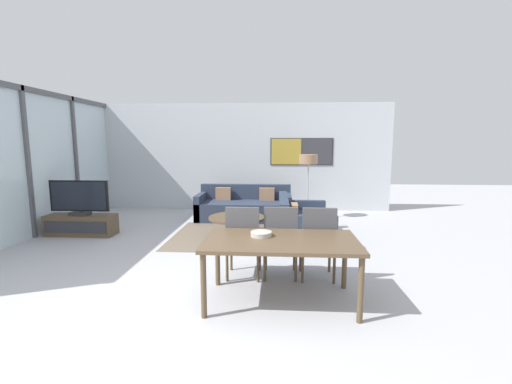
% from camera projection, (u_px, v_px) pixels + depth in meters
% --- Properties ---
extents(ground_plane, '(24.00, 24.00, 0.00)m').
position_uv_depth(ground_plane, '(162.00, 330.00, 3.28)').
color(ground_plane, '#B2B2B7').
extents(wall_back, '(8.05, 0.09, 2.80)m').
position_uv_depth(wall_back, '(238.00, 157.00, 9.05)').
color(wall_back, silver).
rests_on(wall_back, ground_plane).
extents(window_wall_left, '(0.07, 6.04, 2.80)m').
position_uv_depth(window_wall_left, '(26.00, 156.00, 6.27)').
color(window_wall_left, silver).
rests_on(window_wall_left, ground_plane).
extents(area_rug, '(2.45, 2.09, 0.01)m').
position_uv_depth(area_rug, '(237.00, 236.00, 6.58)').
color(area_rug, '#706051').
rests_on(area_rug, ground_plane).
extents(tv_console, '(1.32, 0.42, 0.40)m').
position_uv_depth(tv_console, '(81.00, 225.00, 6.63)').
color(tv_console, brown).
rests_on(tv_console, ground_plane).
extents(television, '(1.15, 0.20, 0.67)m').
position_uv_depth(television, '(79.00, 198.00, 6.56)').
color(television, '#2D2D33').
rests_on(television, tv_console).
extents(sofa_main, '(2.18, 0.95, 0.78)m').
position_uv_depth(sofa_main, '(245.00, 208.00, 8.06)').
color(sofa_main, '#2D384C').
rests_on(sofa_main, ground_plane).
extents(sofa_side, '(0.95, 1.61, 0.78)m').
position_uv_depth(sofa_side, '(300.00, 225.00, 6.39)').
color(sofa_side, '#2D384C').
rests_on(sofa_side, ground_plane).
extents(coffee_table, '(1.07, 1.07, 0.38)m').
position_uv_depth(coffee_table, '(237.00, 221.00, 6.54)').
color(coffee_table, brown).
rests_on(coffee_table, ground_plane).
extents(dining_table, '(1.69, 0.94, 0.72)m').
position_uv_depth(dining_table, '(281.00, 245.00, 3.78)').
color(dining_table, brown).
rests_on(dining_table, ground_plane).
extents(dining_chair_left, '(0.46, 0.46, 0.98)m').
position_uv_depth(dining_chair_left, '(243.00, 239.00, 4.46)').
color(dining_chair_left, '#4C4C51').
rests_on(dining_chair_left, ground_plane).
extents(dining_chair_centre, '(0.46, 0.46, 0.98)m').
position_uv_depth(dining_chair_centre, '(280.00, 239.00, 4.46)').
color(dining_chair_centre, '#4C4C51').
rests_on(dining_chair_centre, ground_plane).
extents(dining_chair_right, '(0.46, 0.46, 0.98)m').
position_uv_depth(dining_chair_right, '(318.00, 240.00, 4.41)').
color(dining_chair_right, '#4C4C51').
rests_on(dining_chair_right, ground_plane).
extents(fruit_bowl, '(0.25, 0.25, 0.05)m').
position_uv_depth(fruit_bowl, '(261.00, 233.00, 3.89)').
color(fruit_bowl, '#B7B2A8').
rests_on(fruit_bowl, dining_table).
extents(floor_lamp, '(0.42, 0.42, 1.51)m').
position_uv_depth(floor_lamp, '(308.00, 163.00, 7.86)').
color(floor_lamp, '#2D2D33').
rests_on(floor_lamp, ground_plane).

